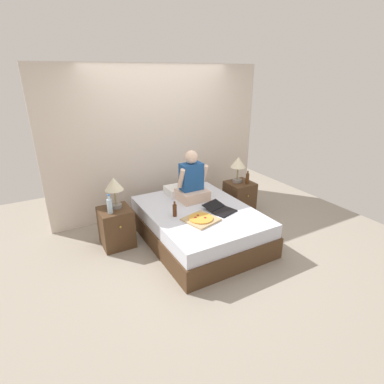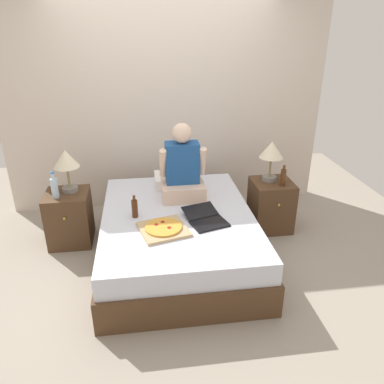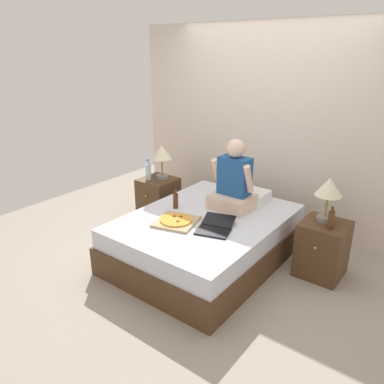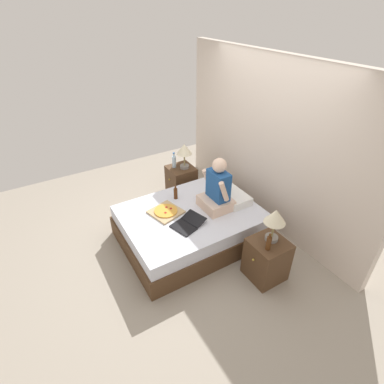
{
  "view_description": "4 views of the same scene",
  "coord_description": "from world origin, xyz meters",
  "px_view_note": "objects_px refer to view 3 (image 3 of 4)",
  "views": [
    {
      "loc": [
        -2.03,
        -3.39,
        2.38
      ],
      "look_at": [
        -0.13,
        -0.02,
        0.81
      ],
      "focal_mm": 28.0,
      "sensor_mm": 36.0,
      "label": 1
    },
    {
      "loc": [
        -0.3,
        -3.19,
        2.19
      ],
      "look_at": [
        0.11,
        -0.21,
        0.82
      ],
      "focal_mm": 35.0,
      "sensor_mm": 36.0,
      "label": 2
    },
    {
      "loc": [
        2.08,
        -2.97,
        2.16
      ],
      "look_at": [
        -0.11,
        -0.11,
        0.79
      ],
      "focal_mm": 35.0,
      "sensor_mm": 36.0,
      "label": 3
    },
    {
      "loc": [
        2.96,
        -1.73,
        3.06
      ],
      "look_at": [
        -0.01,
        0.03,
        0.82
      ],
      "focal_mm": 28.0,
      "sensor_mm": 36.0,
      "label": 4
    }
  ],
  "objects_px": {
    "nightstand_left": "(158,199)",
    "beer_bottle_on_bed": "(176,200)",
    "nightstand_right": "(322,249)",
    "pizza_box": "(176,221)",
    "bed": "(206,238)",
    "lamp_on_right_nightstand": "(329,190)",
    "water_bottle": "(148,171)",
    "lamp_on_left_nightstand": "(162,155)",
    "person_seated": "(234,183)",
    "beer_bottle": "(331,220)",
    "laptop": "(215,228)"
  },
  "relations": [
    {
      "from": "bed",
      "to": "beer_bottle_on_bed",
      "type": "bearing_deg",
      "value": -177.32
    },
    {
      "from": "laptop",
      "to": "lamp_on_left_nightstand",
      "type": "bearing_deg",
      "value": 151.6
    },
    {
      "from": "lamp_on_left_nightstand",
      "to": "water_bottle",
      "type": "relative_size",
      "value": 1.63
    },
    {
      "from": "nightstand_right",
      "to": "lamp_on_right_nightstand",
      "type": "xyz_separation_m",
      "value": [
        -0.03,
        0.05,
        0.61
      ]
    },
    {
      "from": "person_seated",
      "to": "laptop",
      "type": "height_order",
      "value": "person_seated"
    },
    {
      "from": "lamp_on_left_nightstand",
      "to": "beer_bottle_on_bed",
      "type": "height_order",
      "value": "lamp_on_left_nightstand"
    },
    {
      "from": "nightstand_left",
      "to": "lamp_on_left_nightstand",
      "type": "bearing_deg",
      "value": 51.37
    },
    {
      "from": "bed",
      "to": "person_seated",
      "type": "xyz_separation_m",
      "value": [
        0.1,
        0.38,
        0.54
      ]
    },
    {
      "from": "water_bottle",
      "to": "nightstand_right",
      "type": "height_order",
      "value": "water_bottle"
    },
    {
      "from": "water_bottle",
      "to": "beer_bottle_on_bed",
      "type": "bearing_deg",
      "value": -26.53
    },
    {
      "from": "person_seated",
      "to": "laptop",
      "type": "bearing_deg",
      "value": -75.31
    },
    {
      "from": "bed",
      "to": "beer_bottle_on_bed",
      "type": "xyz_separation_m",
      "value": [
        -0.4,
        -0.02,
        0.35
      ]
    },
    {
      "from": "bed",
      "to": "laptop",
      "type": "xyz_separation_m",
      "value": [
        0.25,
        -0.2,
        0.28
      ]
    },
    {
      "from": "bed",
      "to": "person_seated",
      "type": "height_order",
      "value": "person_seated"
    },
    {
      "from": "lamp_on_left_nightstand",
      "to": "nightstand_right",
      "type": "xyz_separation_m",
      "value": [
        2.18,
        -0.05,
        -0.61
      ]
    },
    {
      "from": "lamp_on_left_nightstand",
      "to": "lamp_on_right_nightstand",
      "type": "relative_size",
      "value": 1.0
    },
    {
      "from": "nightstand_right",
      "to": "person_seated",
      "type": "xyz_separation_m",
      "value": [
        -1.02,
        -0.08,
        0.5
      ]
    },
    {
      "from": "pizza_box",
      "to": "laptop",
      "type": "bearing_deg",
      "value": 15.4
    },
    {
      "from": "bed",
      "to": "water_bottle",
      "type": "bearing_deg",
      "value": 162.55
    },
    {
      "from": "laptop",
      "to": "person_seated",
      "type": "bearing_deg",
      "value": 104.69
    },
    {
      "from": "lamp_on_left_nightstand",
      "to": "lamp_on_right_nightstand",
      "type": "xyz_separation_m",
      "value": [
        2.15,
        0.0,
        0.0
      ]
    },
    {
      "from": "bed",
      "to": "person_seated",
      "type": "bearing_deg",
      "value": 76.05
    },
    {
      "from": "water_bottle",
      "to": "person_seated",
      "type": "relative_size",
      "value": 0.35
    },
    {
      "from": "nightstand_left",
      "to": "lamp_on_right_nightstand",
      "type": "xyz_separation_m",
      "value": [
        2.19,
        0.05,
        0.61
      ]
    },
    {
      "from": "nightstand_right",
      "to": "pizza_box",
      "type": "distance_m",
      "value": 1.51
    },
    {
      "from": "lamp_on_left_nightstand",
      "to": "nightstand_right",
      "type": "relative_size",
      "value": 0.79
    },
    {
      "from": "nightstand_left",
      "to": "person_seated",
      "type": "xyz_separation_m",
      "value": [
        1.21,
        -0.08,
        0.5
      ]
    },
    {
      "from": "nightstand_left",
      "to": "lamp_on_left_nightstand",
      "type": "distance_m",
      "value": 0.62
    },
    {
      "from": "water_bottle",
      "to": "lamp_on_left_nightstand",
      "type": "bearing_deg",
      "value": 49.4
    },
    {
      "from": "lamp_on_right_nightstand",
      "to": "beer_bottle",
      "type": "distance_m",
      "value": 0.29
    },
    {
      "from": "water_bottle",
      "to": "beer_bottle_on_bed",
      "type": "distance_m",
      "value": 0.89
    },
    {
      "from": "water_bottle",
      "to": "beer_bottle_on_bed",
      "type": "relative_size",
      "value": 1.25
    },
    {
      "from": "lamp_on_left_nightstand",
      "to": "beer_bottle",
      "type": "relative_size",
      "value": 1.96
    },
    {
      "from": "nightstand_left",
      "to": "beer_bottle_on_bed",
      "type": "xyz_separation_m",
      "value": [
        0.71,
        -0.48,
        0.31
      ]
    },
    {
      "from": "water_bottle",
      "to": "lamp_on_right_nightstand",
      "type": "relative_size",
      "value": 0.61
    },
    {
      "from": "water_bottle",
      "to": "person_seated",
      "type": "height_order",
      "value": "person_seated"
    },
    {
      "from": "person_seated",
      "to": "bed",
      "type": "bearing_deg",
      "value": -103.95
    },
    {
      "from": "nightstand_right",
      "to": "water_bottle",
      "type": "bearing_deg",
      "value": -177.76
    },
    {
      "from": "beer_bottle",
      "to": "beer_bottle_on_bed",
      "type": "xyz_separation_m",
      "value": [
        -1.59,
        -0.38,
        -0.07
      ]
    },
    {
      "from": "nightstand_left",
      "to": "laptop",
      "type": "distance_m",
      "value": 1.53
    },
    {
      "from": "lamp_on_left_nightstand",
      "to": "beer_bottle_on_bed",
      "type": "distance_m",
      "value": 0.91
    },
    {
      "from": "bed",
      "to": "lamp_on_right_nightstand",
      "type": "relative_size",
      "value": 4.34
    },
    {
      "from": "nightstand_right",
      "to": "lamp_on_left_nightstand",
      "type": "bearing_deg",
      "value": 178.69
    },
    {
      "from": "pizza_box",
      "to": "beer_bottle",
      "type": "bearing_deg",
      "value": 26.77
    },
    {
      "from": "nightstand_right",
      "to": "pizza_box",
      "type": "relative_size",
      "value": 1.17
    },
    {
      "from": "bed",
      "to": "nightstand_left",
      "type": "bearing_deg",
      "value": 157.33
    },
    {
      "from": "bed",
      "to": "lamp_on_right_nightstand",
      "type": "distance_m",
      "value": 1.36
    },
    {
      "from": "lamp_on_left_nightstand",
      "to": "beer_bottle",
      "type": "xyz_separation_m",
      "value": [
        2.25,
        -0.15,
        -0.23
      ]
    },
    {
      "from": "water_bottle",
      "to": "nightstand_right",
      "type": "relative_size",
      "value": 0.48
    },
    {
      "from": "lamp_on_left_nightstand",
      "to": "person_seated",
      "type": "distance_m",
      "value": 1.18
    }
  ]
}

